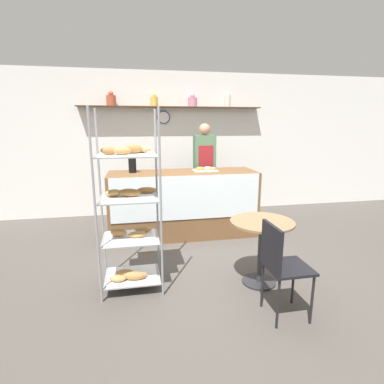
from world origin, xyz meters
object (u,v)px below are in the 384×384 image
object	(u,v)px
coffee_carafe	(132,162)
cafe_chair	(280,261)
cafe_table	(261,237)
donut_tray_counter	(206,169)
person_worker	(204,169)
pastry_rack	(130,216)

from	to	relation	value
coffee_carafe	cafe_chair	bearing A→B (deg)	-61.25
cafe_table	coffee_carafe	world-z (taller)	coffee_carafe
donut_tray_counter	cafe_chair	bearing A→B (deg)	-86.79
person_worker	cafe_table	bearing A→B (deg)	-86.72
cafe_table	coffee_carafe	xyz separation A→B (m)	(-1.36, 1.73, 0.63)
person_worker	cafe_chair	bearing A→B (deg)	-89.10
person_worker	donut_tray_counter	world-z (taller)	person_worker
person_worker	coffee_carafe	distance (m)	1.33
cafe_chair	donut_tray_counter	distance (m)	2.37
pastry_rack	cafe_chair	distance (m)	1.54
coffee_carafe	cafe_table	bearing A→B (deg)	-51.89
cafe_chair	donut_tray_counter	bearing A→B (deg)	3.05
pastry_rack	cafe_chair	world-z (taller)	pastry_rack
person_worker	cafe_table	world-z (taller)	person_worker
pastry_rack	person_worker	size ratio (longest dim) A/B	1.09
person_worker	cafe_table	size ratio (longest dim) A/B	2.41
person_worker	pastry_rack	bearing A→B (deg)	-121.98
pastry_rack	donut_tray_counter	size ratio (longest dim) A/B	5.08
coffee_carafe	donut_tray_counter	bearing A→B (deg)	-0.56
donut_tray_counter	coffee_carafe	bearing A→B (deg)	179.44
cafe_table	coffee_carafe	distance (m)	2.29
donut_tray_counter	pastry_rack	bearing A→B (deg)	-127.41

